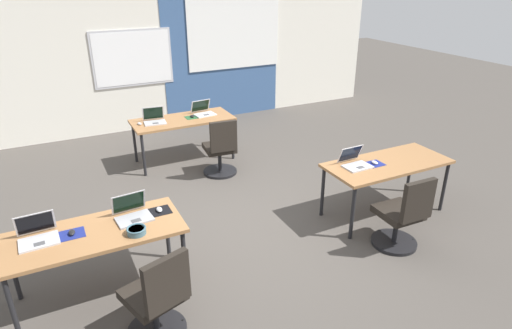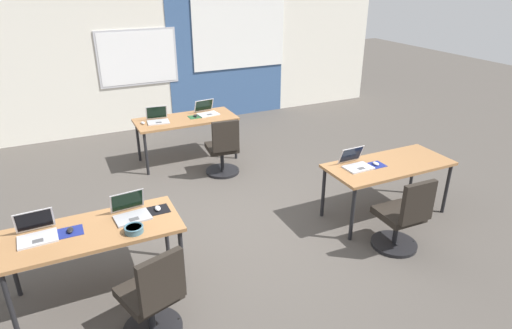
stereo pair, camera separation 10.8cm
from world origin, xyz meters
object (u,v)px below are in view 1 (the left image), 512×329
chair_far_right (221,152)px  chair_near_right_inner (402,219)px  chair_near_left_inner (158,303)px  laptop_far_right (203,111)px  desk_far_center (183,122)px  laptop_near_right_inner (355,162)px  mouse_near_right_inner (375,162)px  mouse_near_left_inner (159,209)px  desk_near_left (95,237)px  laptop_near_left_end (38,235)px  mouse_near_left_end (72,232)px  laptop_near_left_inner (132,213)px  desk_near_right (387,167)px  snack_bowl (136,230)px  mouse_far_right (192,116)px  mouse_far_left (140,124)px  laptop_far_left (154,119)px

chair_far_right → chair_near_right_inner: bearing=117.6°
chair_near_left_inner → laptop_far_right: 4.10m
desk_far_center → laptop_near_right_inner: laptop_near_right_inner is taller
laptop_near_right_inner → chair_near_left_inner: laptop_near_right_inner is taller
laptop_near_right_inner → chair_near_right_inner: 0.89m
mouse_near_right_inner → mouse_near_left_inner: bearing=178.6°
desk_near_left → laptop_near_left_end: bearing=169.4°
mouse_near_left_end → laptop_far_right: size_ratio=0.29×
desk_far_center → laptop_near_left_inner: (-1.38, -2.71, 0.11)m
desk_near_left → laptop_near_right_inner: laptop_near_right_inner is taller
mouse_near_right_inner → laptop_far_right: laptop_far_right is taller
desk_near_right → snack_bowl: snack_bowl is taller
desk_near_left → mouse_far_right: mouse_far_right is taller
mouse_near_left_end → chair_near_right_inner: 3.42m
mouse_far_right → chair_far_right: 0.88m
desk_far_center → laptop_near_right_inner: 3.00m
mouse_near_right_inner → laptop_near_left_inner: (-2.94, 0.06, 0.03)m
laptop_near_left_inner → chair_near_left_inner: size_ratio=0.39×
desk_near_left → mouse_far_left: bearing=69.3°
mouse_near_left_inner → laptop_far_left: laptop_far_left is taller
mouse_near_left_inner → laptop_near_right_inner: bearing=0.2°
mouse_near_left_inner → snack_bowl: snack_bowl is taller
desk_near_left → mouse_near_left_inner: bearing=8.5°
mouse_far_right → desk_near_left: bearing=-124.3°
laptop_far_right → mouse_far_right: bearing=-166.8°
mouse_far_left → laptop_near_left_end: bearing=-119.1°
laptop_near_left_end → chair_far_right: size_ratio=0.37×
desk_far_center → laptop_far_left: laptop_far_left is taller
desk_near_right → mouse_near_left_inner: 2.87m
desk_far_center → desk_near_left: bearing=-122.0°
mouse_near_right_inner → snack_bowl: size_ratio=0.57×
chair_near_right_inner → laptop_near_left_inner: laptop_near_left_inner is taller
chair_near_right_inner → chair_far_right: same height
desk_far_center → mouse_near_right_inner: bearing=-60.5°
desk_far_center → chair_far_right: bearing=-67.7°
desk_near_left → desk_near_right: size_ratio=1.00×
desk_near_right → mouse_near_left_inner: (-2.86, 0.09, 0.08)m
laptop_far_right → chair_near_right_inner: bearing=-80.6°
laptop_near_left_inner → laptop_far_right: bearing=52.5°
mouse_near_right_inner → mouse_far_right: size_ratio=1.01×
chair_near_right_inner → mouse_near_left_inner: size_ratio=8.91×
laptop_near_left_end → chair_near_right_inner: (3.60, -0.77, -0.39)m
mouse_near_right_inner → chair_near_left_inner: chair_near_left_inner is taller
mouse_far_left → mouse_far_right: size_ratio=1.06×
mouse_far_right → chair_far_right: bearing=-78.6°
desk_near_right → laptop_far_right: bearing=115.3°
chair_near_right_inner → snack_bowl: chair_near_right_inner is taller
laptop_near_left_inner → snack_bowl: laptop_near_left_inner is taller
laptop_near_left_end → laptop_near_left_inner: same height
mouse_near_left_end → chair_near_left_inner: bearing=-57.4°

